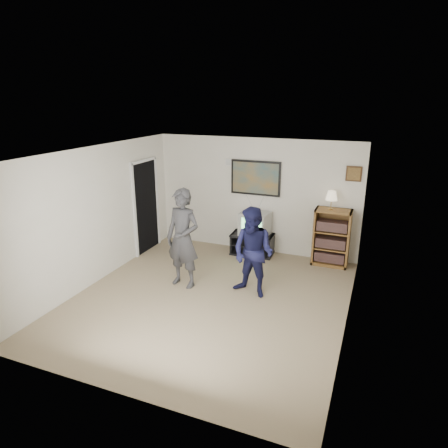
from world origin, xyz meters
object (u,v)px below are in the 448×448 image
Objects in this scene: crt_television at (255,224)px; bookshelf at (331,237)px; person_tall at (183,239)px; person_short at (253,253)px; media_stand at (252,244)px.

bookshelf reaches higher than crt_television.
person_tall is 1.29m from person_short.
person_short is (0.53, -1.80, 0.08)m from crt_television.
person_tall reaches higher than crt_television.
media_stand is at bearing 121.51° from person_short.
crt_television is 1.88m from person_short.
person_short is (1.28, 0.11, -0.12)m from person_tall.
person_tall reaches higher than media_stand.
person_short is (0.58, -1.80, 0.56)m from media_stand.
crt_television is 2.06m from person_tall.
media_stand is 1.59× the size of crt_television.
person_short is at bearing -120.39° from bookshelf.
person_tall is (-2.36, -1.95, 0.32)m from bookshelf.
crt_television reaches higher than media_stand.
person_tall is at bearing -140.43° from bookshelf.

